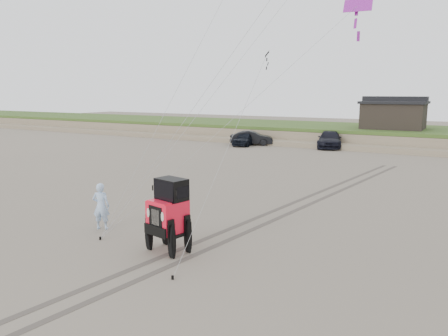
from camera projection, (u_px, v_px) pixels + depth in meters
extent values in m
plane|color=#6B6054|center=(161.00, 250.00, 15.56)|extent=(160.00, 160.00, 0.00)
cube|color=#7A6B54|center=(374.00, 136.00, 47.95)|extent=(160.00, 12.00, 1.40)
cube|color=#2D4719|center=(375.00, 129.00, 47.81)|extent=(160.00, 12.00, 0.35)
cube|color=#7A6B54|center=(361.00, 147.00, 42.47)|extent=(160.00, 3.50, 0.50)
cube|color=black|center=(394.00, 116.00, 45.72)|extent=(6.00, 5.00, 2.60)
cube|color=black|center=(395.00, 102.00, 45.47)|extent=(6.40, 5.40, 0.25)
cube|color=black|center=(395.00, 99.00, 45.41)|extent=(6.40, 1.20, 0.50)
imported|color=black|center=(246.00, 139.00, 45.60)|extent=(2.02, 4.33, 1.43)
imported|color=black|center=(251.00, 138.00, 45.99)|extent=(4.74, 3.22, 1.48)
imported|color=black|center=(330.00, 139.00, 43.88)|extent=(3.63, 6.05, 1.64)
imported|color=#97B5E9|center=(101.00, 206.00, 17.81)|extent=(0.83, 0.70, 1.93)
cube|color=black|center=(267.00, 54.00, 20.63)|extent=(0.36, 0.52, 0.30)
cube|color=#941B98|center=(358.00, 5.00, 21.08)|extent=(1.40, 0.74, 0.69)
cylinder|color=black|center=(100.00, 238.00, 16.64)|extent=(0.08, 0.08, 0.12)
cylinder|color=black|center=(173.00, 278.00, 13.13)|extent=(0.08, 0.08, 0.12)
cube|color=#4C443D|center=(287.00, 206.00, 21.62)|extent=(4.42, 29.74, 0.01)
cube|color=#4C443D|center=(302.00, 208.00, 21.23)|extent=(4.42, 29.74, 0.01)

